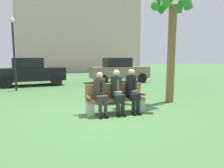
{
  "coord_description": "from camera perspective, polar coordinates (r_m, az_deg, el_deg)",
  "views": [
    {
      "loc": [
        -1.62,
        -5.84,
        1.72
      ],
      "look_at": [
        0.3,
        0.3,
        0.85
      ],
      "focal_mm": 31.96,
      "sensor_mm": 36.0,
      "label": 1
    }
  ],
  "objects": [
    {
      "name": "shrub_near_bench",
      "position": [
        7.71,
        -0.07,
        -2.37
      ],
      "size": [
        1.19,
        1.09,
        0.74
      ],
      "primitive_type": "ellipsoid",
      "color": "#1B792F",
      "rests_on": "ground"
    },
    {
      "name": "parked_car_near",
      "position": [
        13.09,
        -22.14,
        3.25
      ],
      "size": [
        4.01,
        1.96,
        1.68
      ],
      "color": "black",
      "rests_on": "ground"
    },
    {
      "name": "palm_tree_tall",
      "position": [
        8.1,
        16.97,
        19.59
      ],
      "size": [
        1.77,
        1.78,
        4.74
      ],
      "color": "brown",
      "rests_on": "ground"
    },
    {
      "name": "seated_man_middle",
      "position": [
        6.08,
        1.52,
        -1.56
      ],
      "size": [
        0.34,
        0.72,
        1.34
      ],
      "color": "#1E2823",
      "rests_on": "ground"
    },
    {
      "name": "building_backdrop",
      "position": [
        28.31,
        -9.64,
        15.36
      ],
      "size": [
        15.4,
        8.46,
        11.07
      ],
      "color": "#CBACA2",
      "rests_on": "ground"
    },
    {
      "name": "street_lamp",
      "position": [
        11.25,
        -26.3,
        9.48
      ],
      "size": [
        0.24,
        0.24,
        3.64
      ],
      "color": "black",
      "rests_on": "ground"
    },
    {
      "name": "ground_plane",
      "position": [
        6.3,
        -1.81,
        -8.14
      ],
      "size": [
        80.0,
        80.0,
        0.0
      ],
      "primitive_type": "plane",
      "color": "#497942"
    },
    {
      "name": "park_bench",
      "position": [
        6.25,
        0.94,
        -4.33
      ],
      "size": [
        1.83,
        0.44,
        0.9
      ],
      "color": "#99754C",
      "rests_on": "ground"
    },
    {
      "name": "parked_car_far",
      "position": [
        13.65,
        1.94,
        3.97
      ],
      "size": [
        3.91,
        1.73,
        1.68
      ],
      "color": "slate",
      "rests_on": "ground"
    },
    {
      "name": "seated_man_right",
      "position": [
        6.25,
        5.83,
        -1.28
      ],
      "size": [
        0.34,
        0.72,
        1.35
      ],
      "color": "black",
      "rests_on": "ground"
    },
    {
      "name": "seated_man_left",
      "position": [
        5.93,
        -3.35,
        -2.06
      ],
      "size": [
        0.34,
        0.72,
        1.28
      ],
      "color": "#38332D",
      "rests_on": "ground"
    }
  ]
}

